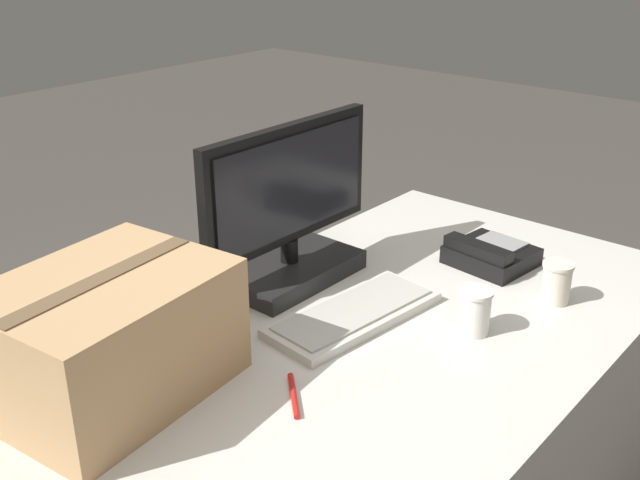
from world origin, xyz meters
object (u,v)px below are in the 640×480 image
(paper_cup_left, at_px, (474,311))
(pen_marker, at_px, (294,395))
(keyboard, at_px, (354,314))
(paper_cup_right, at_px, (556,282))
(cardboard_box, at_px, (108,336))
(monitor, at_px, (289,221))
(desk_phone, at_px, (490,254))

(paper_cup_left, height_order, pen_marker, paper_cup_left)
(keyboard, height_order, paper_cup_right, paper_cup_right)
(paper_cup_right, bearing_deg, keyboard, 140.52)
(cardboard_box, bearing_deg, monitor, 6.91)
(paper_cup_left, bearing_deg, monitor, 97.69)
(paper_cup_right, height_order, pen_marker, paper_cup_right)
(paper_cup_left, height_order, cardboard_box, cardboard_box)
(paper_cup_left, distance_m, cardboard_box, 0.77)
(desk_phone, bearing_deg, keyboard, 174.80)
(pen_marker, bearing_deg, paper_cup_right, 115.39)
(cardboard_box, bearing_deg, pen_marker, -53.85)
(paper_cup_right, bearing_deg, paper_cup_left, 163.30)
(monitor, xyz_separation_m, pen_marker, (-0.37, -0.35, -0.15))
(monitor, xyz_separation_m, paper_cup_left, (0.07, -0.48, -0.10))
(keyboard, relative_size, paper_cup_left, 4.27)
(pen_marker, bearing_deg, desk_phone, 132.88)
(keyboard, height_order, pen_marker, keyboard)
(monitor, distance_m, cardboard_box, 0.58)
(monitor, height_order, pen_marker, monitor)
(paper_cup_left, xyz_separation_m, cardboard_box, (-0.64, 0.41, 0.07))
(monitor, height_order, paper_cup_left, monitor)
(paper_cup_right, relative_size, cardboard_box, 0.21)
(desk_phone, xyz_separation_m, pen_marker, (-0.77, -0.01, -0.02))
(pen_marker, bearing_deg, monitor, 175.68)
(monitor, relative_size, cardboard_box, 1.16)
(monitor, bearing_deg, paper_cup_left, -82.31)
(monitor, xyz_separation_m, keyboard, (-0.06, -0.25, -0.14))
(monitor, xyz_separation_m, paper_cup_right, (0.31, -0.56, -0.11))
(paper_cup_left, xyz_separation_m, pen_marker, (-0.44, 0.13, -0.05))
(desk_phone, xyz_separation_m, paper_cup_left, (-0.33, -0.14, 0.02))
(cardboard_box, relative_size, pen_marker, 4.31)
(monitor, distance_m, keyboard, 0.29)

